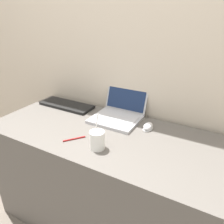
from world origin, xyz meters
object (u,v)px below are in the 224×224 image
Objects in this scene: drink_cup at (97,140)px; computer_mouse at (148,126)px; external_keyboard at (67,105)px; laptop at (119,111)px; pen at (74,139)px.

drink_cup is 0.37m from computer_mouse.
drink_cup is at bearing -35.38° from external_keyboard.
external_keyboard is at bearing -176.84° from laptop.
laptop reaches higher than drink_cup.
computer_mouse is 0.83× the size of pen.
computer_mouse is (0.23, -0.06, -0.03)m from laptop.
drink_cup is 0.47× the size of external_keyboard.
drink_cup is 1.83× the size of pen.
laptop reaches higher than computer_mouse.
computer_mouse is at bearing 44.74° from pen.
computer_mouse is 0.21× the size of external_keyboard.
pen is (-0.33, -0.32, -0.01)m from computer_mouse.
external_keyboard is at bearing 177.07° from computer_mouse.
computer_mouse reaches higher than pen.
drink_cup reaches higher than computer_mouse.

